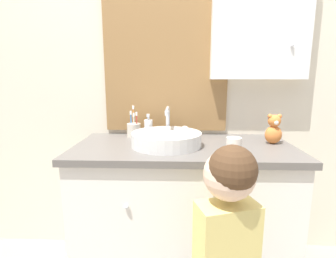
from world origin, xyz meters
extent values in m
cube|color=beige|center=(0.00, 0.63, 1.25)|extent=(3.20, 0.06, 2.50)
cube|color=olive|center=(-0.11, 0.59, 1.33)|extent=(0.78, 0.02, 0.98)
cube|color=#B2C1CC|center=(-0.11, 0.58, 1.33)|extent=(0.72, 0.01, 0.92)
cube|color=white|center=(0.46, 0.55, 1.56)|extent=(0.58, 0.10, 0.77)
sphere|color=silver|center=(0.63, 0.49, 1.37)|extent=(0.02, 0.02, 0.02)
cube|color=silver|center=(0.00, 0.30, 0.39)|extent=(1.17, 0.55, 0.78)
cube|color=#605B56|center=(0.00, 0.30, 0.80)|extent=(1.21, 0.59, 0.03)
sphere|color=silver|center=(-0.27, 0.02, 0.58)|extent=(0.02, 0.02, 0.02)
sphere|color=silver|center=(0.27, 0.02, 0.58)|extent=(0.02, 0.02, 0.02)
cylinder|color=silver|center=(-0.10, 0.28, 0.85)|extent=(0.39, 0.39, 0.07)
cylinder|color=silver|center=(-0.10, 0.28, 0.88)|extent=(0.32, 0.32, 0.01)
cylinder|color=silver|center=(-0.10, 0.50, 0.91)|extent=(0.02, 0.02, 0.18)
cylinder|color=silver|center=(-0.10, 0.42, 1.00)|extent=(0.02, 0.17, 0.02)
cylinder|color=silver|center=(-0.10, 0.33, 0.99)|extent=(0.02, 0.02, 0.02)
sphere|color=white|center=(0.01, 0.50, 0.85)|extent=(0.06, 0.06, 0.06)
cylinder|color=beige|center=(-0.31, 0.50, 0.86)|extent=(0.09, 0.09, 0.09)
cylinder|color=#D6423D|center=(-0.29, 0.50, 0.90)|extent=(0.01, 0.01, 0.14)
cube|color=white|center=(-0.29, 0.50, 0.96)|extent=(0.01, 0.02, 0.02)
cylinder|color=orange|center=(-0.31, 0.51, 0.92)|extent=(0.01, 0.01, 0.18)
cube|color=white|center=(-0.31, 0.51, 1.00)|extent=(0.01, 0.02, 0.02)
cylinder|color=#3884DB|center=(-0.33, 0.50, 0.90)|extent=(0.01, 0.01, 0.15)
cube|color=white|center=(-0.33, 0.50, 0.97)|extent=(0.01, 0.02, 0.02)
cylinder|color=white|center=(-0.31, 0.48, 0.90)|extent=(0.01, 0.01, 0.14)
cube|color=white|center=(-0.31, 0.48, 0.96)|extent=(0.01, 0.02, 0.02)
cylinder|color=white|center=(-0.22, 0.49, 0.87)|extent=(0.05, 0.05, 0.11)
cylinder|color=silver|center=(-0.22, 0.49, 0.93)|extent=(0.02, 0.02, 0.02)
cube|color=silver|center=(-0.22, 0.48, 0.95)|extent=(0.02, 0.03, 0.02)
cube|color=#E0CC70|center=(0.15, -0.23, 0.55)|extent=(0.25, 0.18, 0.38)
sphere|color=beige|center=(0.15, -0.23, 0.85)|extent=(0.19, 0.19, 0.19)
sphere|color=#4C331E|center=(0.15, -0.25, 0.87)|extent=(0.17, 0.17, 0.17)
cylinder|color=#E0CC70|center=(0.16, -0.02, 0.67)|extent=(0.13, 0.28, 0.05)
cylinder|color=white|center=(0.12, 0.12, 0.71)|extent=(0.02, 0.05, 0.12)
ellipsoid|color=orange|center=(0.51, 0.35, 0.86)|extent=(0.09, 0.07, 0.10)
sphere|color=orange|center=(0.51, 0.35, 0.94)|extent=(0.07, 0.07, 0.07)
sphere|color=orange|center=(0.48, 0.35, 0.97)|extent=(0.03, 0.03, 0.03)
sphere|color=orange|center=(0.53, 0.35, 0.97)|extent=(0.03, 0.03, 0.03)
sphere|color=silver|center=(0.51, 0.32, 0.94)|extent=(0.02, 0.02, 0.02)
cylinder|color=silver|center=(0.23, 0.10, 0.86)|extent=(0.07, 0.07, 0.09)
camera|label=1|loc=(-0.04, -1.12, 1.18)|focal=28.00mm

